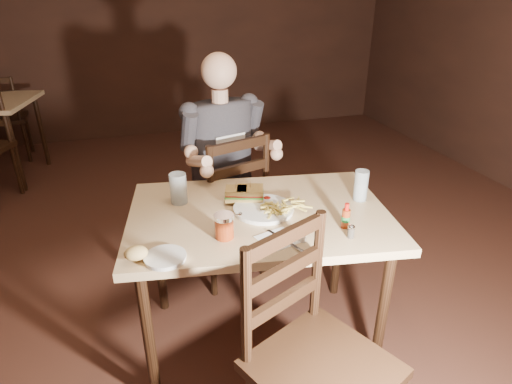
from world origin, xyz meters
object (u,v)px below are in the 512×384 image
object	(u,v)px
glass_left	(178,188)
hot_sauce	(346,215)
syrup_dispenser	(224,226)
main_table	(259,227)
glass_right	(361,185)
side_plate	(165,258)
chair_far	(223,205)
chair_near	(323,369)
bg_chair_far	(5,118)
diner	(224,135)
dinner_plate	(264,210)

from	to	relation	value
glass_left	hot_sauce	distance (m)	0.79
hot_sauce	syrup_dispenser	world-z (taller)	hot_sauce
main_table	glass_right	xyz separation A→B (m)	(0.51, -0.02, 0.16)
side_plate	syrup_dispenser	bearing A→B (deg)	19.59
chair_far	chair_near	size ratio (longest dim) A/B	1.00
glass_left	main_table	bearing A→B (deg)	-31.59
bg_chair_far	syrup_dispenser	bearing A→B (deg)	109.64
diner	side_plate	distance (m)	0.99
dinner_plate	syrup_dispenser	world-z (taller)	syrup_dispenser
chair_far	chair_near	distance (m)	1.34
hot_sauce	main_table	bearing A→B (deg)	142.39
glass_right	syrup_dispenser	bearing A→B (deg)	-168.42
glass_left	side_plate	bearing A→B (deg)	-104.41
main_table	diner	size ratio (longest dim) A/B	1.45
hot_sauce	syrup_dispenser	distance (m)	0.52
glass_left	dinner_plate	bearing A→B (deg)	-29.86
chair_far	side_plate	xyz separation A→B (m)	(-0.43, -0.91, 0.29)
chair_near	diner	world-z (taller)	diner
glass_right	hot_sauce	size ratio (longest dim) A/B	1.31
hot_sauce	chair_near	bearing A→B (deg)	-123.43
chair_far	side_plate	distance (m)	1.05
dinner_plate	glass_right	distance (m)	0.49
glass_left	glass_right	xyz separation A→B (m)	(0.85, -0.23, 0.00)
chair_far	chair_near	bearing A→B (deg)	75.59
dinner_plate	glass_right	bearing A→B (deg)	-2.68
chair_far	dinner_plate	world-z (taller)	chair_far
bg_chair_far	syrup_dispenser	size ratio (longest dim) A/B	8.48
main_table	chair_far	distance (m)	0.68
chair_near	dinner_plate	bearing A→B (deg)	65.38
glass_right	hot_sauce	distance (m)	0.29
diner	glass_left	bearing A→B (deg)	-145.50
side_plate	glass_left	bearing A→B (deg)	75.59
chair_near	side_plate	size ratio (longest dim) A/B	6.19
chair_near	hot_sauce	bearing A→B (deg)	31.95
glass_left	side_plate	size ratio (longest dim) A/B	0.95
main_table	diner	xyz separation A→B (m)	(-0.02, 0.61, 0.26)
hot_sauce	glass_left	bearing A→B (deg)	145.41
dinner_plate	chair_far	bearing A→B (deg)	94.42
glass_right	side_plate	world-z (taller)	glass_right
chair_near	syrup_dispenser	xyz separation A→B (m)	(-0.23, 0.52, 0.34)
main_table	bg_chair_far	xyz separation A→B (m)	(-1.77, 3.34, -0.23)
chair_near	dinner_plate	distance (m)	0.74
bg_chair_far	syrup_dispenser	world-z (taller)	bg_chair_far
glass_right	side_plate	xyz separation A→B (m)	(-0.97, -0.24, -0.07)
bg_chair_far	hot_sauce	xyz separation A→B (m)	(2.08, -3.59, 0.37)
dinner_plate	glass_right	xyz separation A→B (m)	(0.49, -0.02, 0.07)
chair_near	side_plate	xyz separation A→B (m)	(-0.48, 0.43, 0.29)
chair_near	bg_chair_far	size ratio (longest dim) A/B	1.07
main_table	chair_far	bearing A→B (deg)	92.49
chair_near	diner	xyz separation A→B (m)	(-0.04, 1.29, 0.46)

